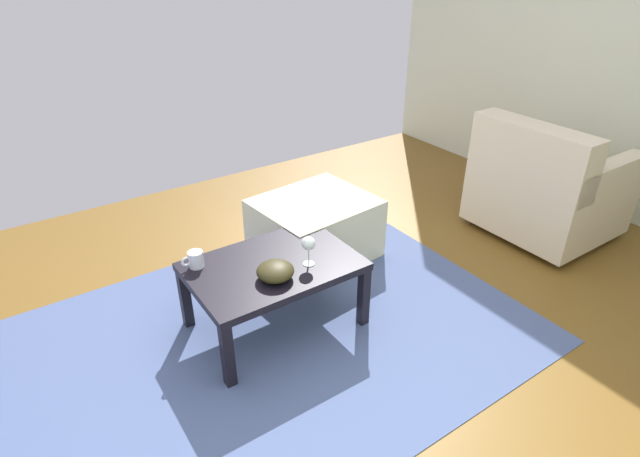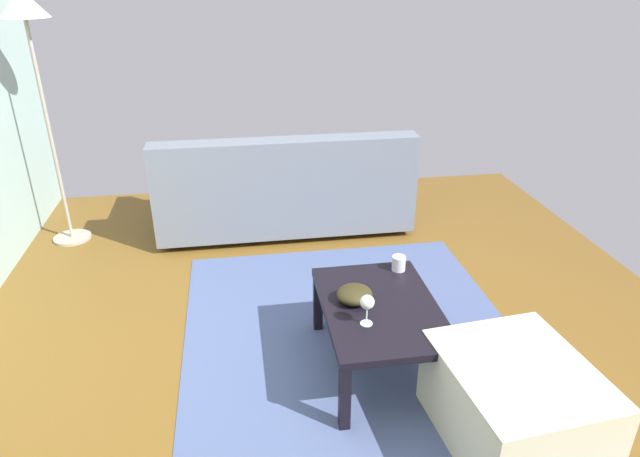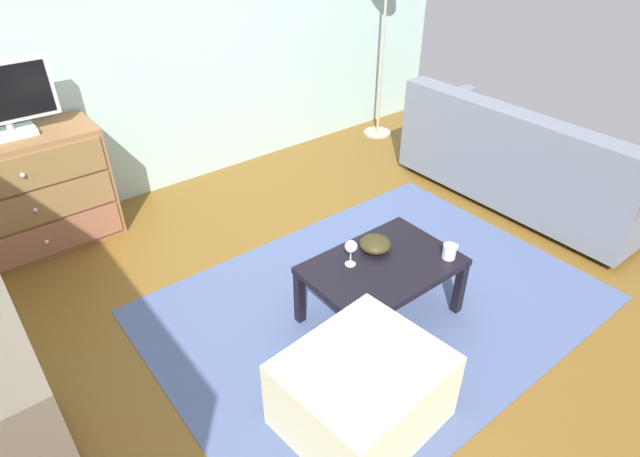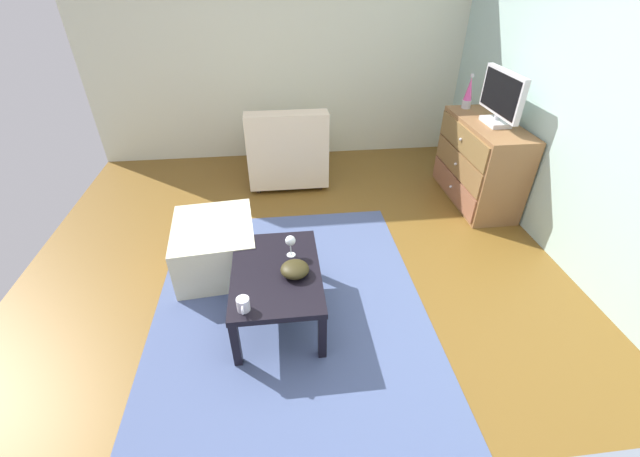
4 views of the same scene
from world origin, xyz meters
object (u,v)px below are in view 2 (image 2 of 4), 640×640
Objects in this scene: dresser at (467,254)px; tv at (481,181)px; bowl_decorative at (308,361)px; ottoman at (163,352)px; coffee_table at (334,389)px; wine_glass at (341,336)px; armchair at (243,258)px; lava_lamp at (511,205)px; mug at (336,393)px.

tv reaches higher than dresser.
ottoman is at bearing -145.19° from bowl_decorative.
bowl_decorative reaches higher than coffee_table.
wine_glass reaches higher than ottoman.
lava_lamp is at bearing 50.62° from armchair.
ottoman is (-1.27, -0.63, -0.26)m from mug.
coffee_table is at bearing -36.42° from wine_glass.
dresser is 2.34m from bowl_decorative.
wine_glass is at bearing 147.83° from mug.
lava_lamp is at bearing -9.16° from tv.
tv is 2.48m from coffee_table.
coffee_table is 0.20m from mug.
lava_lamp is at bearing 107.45° from wine_glass.
bowl_decorative reaches higher than ottoman.
lava_lamp is 1.95m from wine_glass.
coffee_table is 1.33m from ottoman.
mug is at bearing -25.42° from coffee_table.
coffee_table is 0.22m from bowl_decorative.
wine_glass is (-0.23, 0.17, 0.17)m from coffee_table.
wine_glass is at bearing -2.51° from armchair.
ottoman is (-0.93, -0.64, -0.26)m from bowl_decorative.
armchair is (-2.38, 0.33, -0.12)m from mug.
ottoman is (-0.31, -2.69, -0.76)m from lava_lamp.
lava_lamp is (0.44, -0.04, 0.55)m from dresser.
ottoman is (-1.11, -0.71, -0.16)m from coffee_table.
lava_lamp is at bearing 115.00° from mug.
tv reaches higher than bowl_decorative.
armchair is (-1.42, -1.73, -0.62)m from lava_lamp.
dresser is at bearing 116.67° from bowl_decorative.
ottoman is (0.11, -2.76, -0.86)m from tv.
bowl_decorative is at bearing 178.53° from mug.
dresser is at bearing 60.99° from armchair.
armchair reaches higher than mug.
dresser is 2.37m from coffee_table.
lava_lamp is at bearing 111.95° from coffee_table.
lava_lamp is 0.47× the size of ottoman.
dresser is 2.75m from ottoman.
wine_glass is (1.01, -1.86, 0.12)m from dresser.
mug is (0.16, -0.08, 0.10)m from coffee_table.
dresser reaches higher than coffee_table.
wine_glass is at bearing -72.55° from lava_lamp.
armchair reaches higher than dresser.
lava_lamp is 2.89× the size of mug.
lava_lamp reaches higher than dresser.
coffee_table is 1.15× the size of ottoman.
mug is (0.39, -0.25, -0.07)m from wine_glass.
dresser reaches higher than ottoman.
mug is (1.40, -2.10, 0.05)m from dresser.
lava_lamp is 2.20m from bowl_decorative.
lava_lamp is at bearing 83.45° from ottoman.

